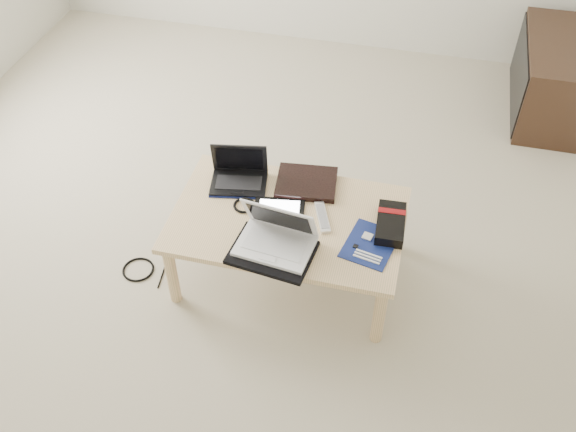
% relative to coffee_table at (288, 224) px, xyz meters
% --- Properties ---
extents(ground, '(4.00, 4.00, 0.00)m').
position_rel_coffee_table_xyz_m(ground, '(-0.45, 0.36, -0.35)').
color(ground, '#B8AD95').
rests_on(ground, ground).
extents(coffee_table, '(1.10, 0.70, 0.40)m').
position_rel_coffee_table_xyz_m(coffee_table, '(0.00, 0.00, 0.00)').
color(coffee_table, '#E7BB8B').
rests_on(coffee_table, ground).
extents(media_cabinet, '(0.41, 0.90, 0.50)m').
position_rel_coffee_table_xyz_m(media_cabinet, '(1.32, 1.81, -0.10)').
color(media_cabinet, '#372216').
rests_on(media_cabinet, ground).
extents(book, '(0.32, 0.28, 0.03)m').
position_rel_coffee_table_xyz_m(book, '(0.04, 0.25, 0.06)').
color(book, black).
rests_on(book, coffee_table).
extents(netbook, '(0.31, 0.25, 0.20)m').
position_rel_coffee_table_xyz_m(netbook, '(-0.30, 0.19, 0.09)').
color(netbook, black).
rests_on(netbook, coffee_table).
extents(tablet, '(0.27, 0.22, 0.01)m').
position_rel_coffee_table_xyz_m(tablet, '(-0.05, 0.02, 0.05)').
color(tablet, black).
rests_on(tablet, coffee_table).
extents(remote, '(0.12, 0.21, 0.02)m').
position_rel_coffee_table_xyz_m(remote, '(0.16, 0.03, 0.06)').
color(remote, silver).
rests_on(remote, coffee_table).
extents(neoprene_sleeve, '(0.39, 0.31, 0.02)m').
position_rel_coffee_table_xyz_m(neoprene_sleeve, '(-0.01, -0.25, 0.06)').
color(neoprene_sleeve, black).
rests_on(neoprene_sleeve, coffee_table).
extents(white_laptop, '(0.36, 0.28, 0.23)m').
position_rel_coffee_table_xyz_m(white_laptop, '(-0.00, -0.20, 0.12)').
color(white_laptop, white).
rests_on(white_laptop, neoprene_sleeve).
extents(motherboard, '(0.26, 0.31, 0.01)m').
position_rel_coffee_table_xyz_m(motherboard, '(0.41, -0.09, 0.05)').
color(motherboard, '#0B114C').
rests_on(motherboard, coffee_table).
extents(gpu_box, '(0.14, 0.27, 0.06)m').
position_rel_coffee_table_xyz_m(gpu_box, '(0.48, 0.04, 0.08)').
color(gpu_box, black).
rests_on(gpu_box, coffee_table).
extents(cable_coil, '(0.13, 0.13, 0.01)m').
position_rel_coffee_table_xyz_m(cable_coil, '(-0.22, 0.02, 0.05)').
color(cable_coil, black).
rests_on(cable_coil, coffee_table).
extents(floor_cable_coil, '(0.21, 0.21, 0.01)m').
position_rel_coffee_table_xyz_m(floor_cable_coil, '(-0.76, -0.17, -0.35)').
color(floor_cable_coil, black).
rests_on(floor_cable_coil, ground).
extents(floor_cable_trail, '(0.05, 0.33, 0.01)m').
position_rel_coffee_table_xyz_m(floor_cable_trail, '(-0.63, -0.10, -0.35)').
color(floor_cable_trail, black).
rests_on(floor_cable_trail, ground).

